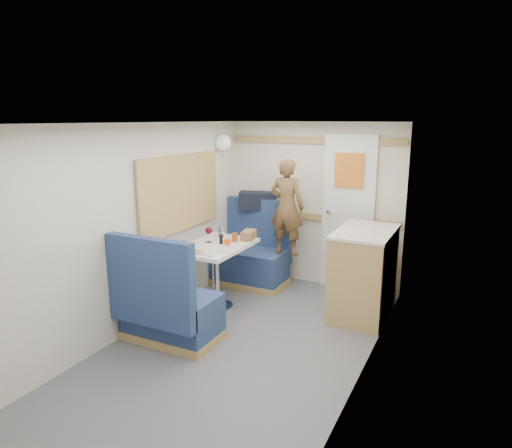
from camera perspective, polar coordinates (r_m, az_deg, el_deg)
The scene contains 26 objects.
floor at distance 4.07m, azimuth -4.36°, elevation -17.01°, with size 4.50×4.50×0.00m, color #515156.
ceiling at distance 3.52m, azimuth -4.94°, elevation 12.43°, with size 4.50×4.50×0.00m, color silver.
wall_back at distance 5.67m, azimuth 7.14°, elevation 2.43°, with size 2.20×0.02×2.00m, color silver.
wall_left at distance 4.32m, azimuth -17.24°, elevation -1.40°, with size 0.02×4.50×2.00m, color silver.
wall_right at distance 3.27m, azimuth 12.25°, elevation -5.74°, with size 0.02×4.50×2.00m, color silver.
oak_trim_low at distance 5.68m, azimuth 7.03°, elevation 0.91°, with size 2.15×0.02×0.08m, color #A4864A.
oak_trim_high at distance 5.56m, azimuth 7.30°, elevation 10.32°, with size 2.15×0.02×0.08m, color #A4864A.
side_window at distance 5.02m, azimuth -9.43°, elevation 3.87°, with size 0.04×1.30×0.72m, color #A2AE93.
rear_door at distance 5.51m, azimuth 11.43°, elevation 1.68°, with size 0.62×0.12×1.86m.
dinette_table at distance 4.94m, azimuth -5.06°, elevation -4.31°, with size 0.62×0.92×0.72m.
bench_far at distance 5.74m, azimuth -0.50°, elevation -4.54°, with size 0.90×0.59×1.05m.
bench_near at distance 4.36m, azimuth -11.00°, elevation -10.63°, with size 0.90×0.59×1.05m.
ledge at distance 5.81m, azimuth 0.62°, elevation 1.60°, with size 0.90×0.14×0.04m, color #A4864A.
dome_light at distance 5.65m, azimuth -4.19°, elevation 10.13°, with size 0.20×0.20×0.20m, color white.
galley_counter at distance 4.93m, azimuth 13.26°, elevation -5.87°, with size 0.57×0.92×0.92m.
person at distance 5.36m, azimuth 3.87°, elevation 2.16°, with size 0.42×0.28×1.15m, color brown.
duffel_bag at distance 5.81m, azimuth 0.27°, elevation 2.92°, with size 0.47×0.23×0.23m, color black.
tray at distance 4.63m, azimuth -5.12°, elevation -3.37°, with size 0.25×0.33×0.02m, color white.
orange_fruit at distance 4.79m, azimuth -3.57°, elevation -2.21°, with size 0.08×0.08×0.08m, color #D55909.
cheese_block at distance 4.58m, azimuth -7.10°, elevation -3.27°, with size 0.10×0.06×0.03m, color #D9BE7D.
wine_glass at distance 4.96m, azimuth -5.93°, elevation -0.92°, with size 0.08×0.08×0.17m.
tumbler_left at distance 4.66m, azimuth -9.14°, elevation -2.80°, with size 0.07×0.07×0.11m, color silver.
tumbler_mid at distance 5.21m, azimuth -4.39°, elevation -0.94°, with size 0.07×0.07×0.12m, color white.
beer_glass at distance 4.99m, azimuth -2.67°, elevation -1.67°, with size 0.06×0.06×0.10m, color brown.
pepper_grinder at distance 4.91m, azimuth -4.39°, elevation -1.88°, with size 0.04×0.04×0.10m, color black.
bread_loaf at distance 5.08m, azimuth -0.93°, elevation -1.38°, with size 0.12×0.23×0.10m, color brown.
Camera 1 is at (1.82, -3.01, 2.04)m, focal length 32.00 mm.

